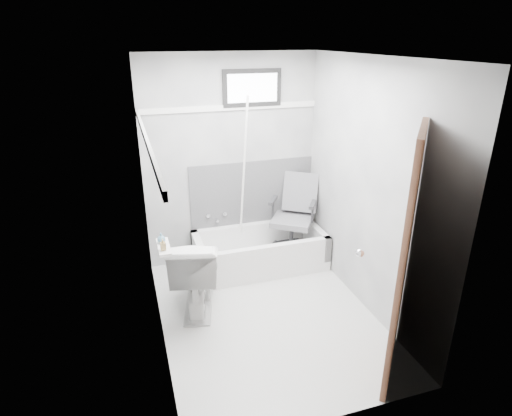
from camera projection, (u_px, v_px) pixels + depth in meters
name	position (u px, v px, depth m)	size (l,w,h in m)	color
floor	(267.00, 315.00, 4.21)	(2.60, 2.60, 0.00)	silver
ceiling	(270.00, 57.00, 3.30)	(2.60, 2.60, 0.00)	silver
wall_back	(231.00, 162.00, 4.90)	(2.00, 0.02, 2.40)	slate
wall_front	(337.00, 275.00, 2.60)	(2.00, 0.02, 2.40)	slate
wall_left	(152.00, 215.00, 3.47)	(0.02, 2.60, 2.40)	slate
wall_right	(368.00, 190.00, 4.03)	(0.02, 2.60, 2.40)	slate
bathtub	(260.00, 250.00, 5.01)	(1.50, 0.70, 0.42)	white
office_chair	(292.00, 215.00, 5.03)	(0.53, 0.53, 0.93)	slate
toilet	(196.00, 272.00, 4.18)	(0.46, 0.82, 0.80)	white
door	(461.00, 276.00, 2.97)	(0.78, 0.78, 2.00)	#54311F
window	(252.00, 88.00, 4.65)	(0.66, 0.04, 0.40)	black
backerboard	(252.00, 193.00, 5.11)	(1.50, 0.02, 0.78)	#4C4C4F
trim_back	(230.00, 108.00, 4.66)	(2.00, 0.02, 0.06)	white
trim_left	(146.00, 139.00, 3.24)	(0.02, 2.60, 0.06)	white
pole	(243.00, 180.00, 4.77)	(0.02, 0.02, 1.95)	white
shelf	(164.00, 247.00, 3.60)	(0.10, 0.32, 0.03)	silver
soap_bottle_a	(163.00, 244.00, 3.50)	(0.04, 0.04, 0.09)	#99814C
soap_bottle_b	(161.00, 238.00, 3.62)	(0.07, 0.07, 0.09)	teal
faucet	(217.00, 217.00, 5.06)	(0.26, 0.10, 0.16)	silver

